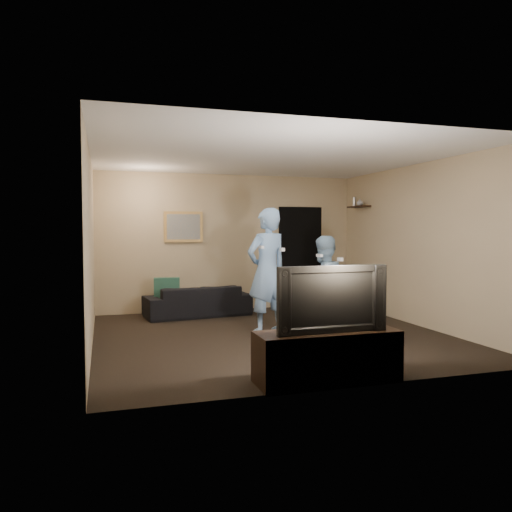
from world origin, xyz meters
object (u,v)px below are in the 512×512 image
object	(u,v)px
tv_console	(327,357)
wii_player_left	(267,271)
television	(328,298)
sofa	(198,301)
wii_player_right	(323,286)

from	to	relation	value
tv_console	wii_player_left	size ratio (longest dim) A/B	0.80
tv_console	television	distance (m)	0.60
sofa	wii_player_left	xyz separation A→B (m)	(0.73, -1.77, 0.66)
sofa	tv_console	xyz separation A→B (m)	(0.56, -4.21, -0.02)
sofa	television	bearing A→B (deg)	90.80
television	sofa	bearing A→B (deg)	97.29
tv_console	wii_player_left	xyz separation A→B (m)	(0.16, 2.44, 0.68)
sofa	wii_player_right	size ratio (longest dim) A/B	1.28
television	wii_player_left	xyz separation A→B (m)	(0.16, 2.44, 0.08)
sofa	television	xyz separation A→B (m)	(0.56, -4.21, 0.58)
wii_player_left	tv_console	bearing A→B (deg)	-93.80
tv_console	wii_player_right	distance (m)	2.23
television	wii_player_left	distance (m)	2.45
wii_player_left	wii_player_right	bearing A→B (deg)	-32.30
television	wii_player_right	distance (m)	2.18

